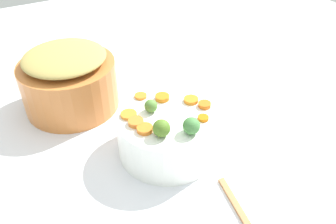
% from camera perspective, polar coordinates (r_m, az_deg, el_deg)
% --- Properties ---
extents(tabletop, '(2.40, 2.40, 0.02)m').
position_cam_1_polar(tabletop, '(0.92, 0.96, -4.60)').
color(tabletop, white).
rests_on(tabletop, ground).
extents(serving_bowl_carrots, '(0.25, 0.25, 0.11)m').
position_cam_1_polar(serving_bowl_carrots, '(0.84, -0.00, -3.48)').
color(serving_bowl_carrots, white).
rests_on(serving_bowl_carrots, tabletop).
extents(metal_pot, '(0.27, 0.27, 0.14)m').
position_cam_1_polar(metal_pot, '(1.02, -16.03, 4.35)').
color(metal_pot, '#C77438').
rests_on(metal_pot, tabletop).
extents(stuffing_mound, '(0.23, 0.23, 0.04)m').
position_cam_1_polar(stuffing_mound, '(0.98, -16.92, 8.75)').
color(stuffing_mound, tan).
rests_on(stuffing_mound, metal_pot).
extents(carrot_slice_0, '(0.05, 0.05, 0.01)m').
position_cam_1_polar(carrot_slice_0, '(0.81, -6.58, -0.43)').
color(carrot_slice_0, orange).
rests_on(carrot_slice_0, serving_bowl_carrots).
extents(carrot_slice_1, '(0.04, 0.04, 0.01)m').
position_cam_1_polar(carrot_slice_1, '(0.78, -5.39, -1.69)').
color(carrot_slice_1, orange).
rests_on(carrot_slice_1, serving_bowl_carrots).
extents(carrot_slice_2, '(0.03, 0.03, 0.01)m').
position_cam_1_polar(carrot_slice_2, '(0.79, 5.88, -1.01)').
color(carrot_slice_2, orange).
rests_on(carrot_slice_2, serving_bowl_carrots).
extents(carrot_slice_3, '(0.05, 0.05, 0.01)m').
position_cam_1_polar(carrot_slice_3, '(0.85, -0.97, 2.45)').
color(carrot_slice_3, orange).
rests_on(carrot_slice_3, serving_bowl_carrots).
extents(carrot_slice_4, '(0.04, 0.04, 0.01)m').
position_cam_1_polar(carrot_slice_4, '(0.86, -4.60, 2.67)').
color(carrot_slice_4, orange).
rests_on(carrot_slice_4, serving_bowl_carrots).
extents(carrot_slice_5, '(0.04, 0.04, 0.01)m').
position_cam_1_polar(carrot_slice_5, '(0.76, -3.89, -2.84)').
color(carrot_slice_5, orange).
rests_on(carrot_slice_5, serving_bowl_carrots).
extents(carrot_slice_6, '(0.04, 0.04, 0.01)m').
position_cam_1_polar(carrot_slice_6, '(0.85, 3.87, 2.02)').
color(carrot_slice_6, orange).
rests_on(carrot_slice_6, serving_bowl_carrots).
extents(carrot_slice_7, '(0.04, 0.04, 0.01)m').
position_cam_1_polar(carrot_slice_7, '(0.83, 6.11, 1.21)').
color(carrot_slice_7, orange).
rests_on(carrot_slice_7, serving_bowl_carrots).
extents(brussels_sprout_0, '(0.04, 0.04, 0.04)m').
position_cam_1_polar(brussels_sprout_0, '(0.74, 3.92, -2.33)').
color(brussels_sprout_0, '#45813F').
rests_on(brussels_sprout_0, serving_bowl_carrots).
extents(brussels_sprout_1, '(0.04, 0.04, 0.04)m').
position_cam_1_polar(brussels_sprout_1, '(0.74, -1.10, -2.72)').
color(brussels_sprout_1, '#4F7524').
rests_on(brussels_sprout_1, serving_bowl_carrots).
extents(brussels_sprout_2, '(0.03, 0.03, 0.03)m').
position_cam_1_polar(brussels_sprout_2, '(0.81, -2.84, 0.99)').
color(brussels_sprout_2, '#548237').
rests_on(brussels_sprout_2, serving_bowl_carrots).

